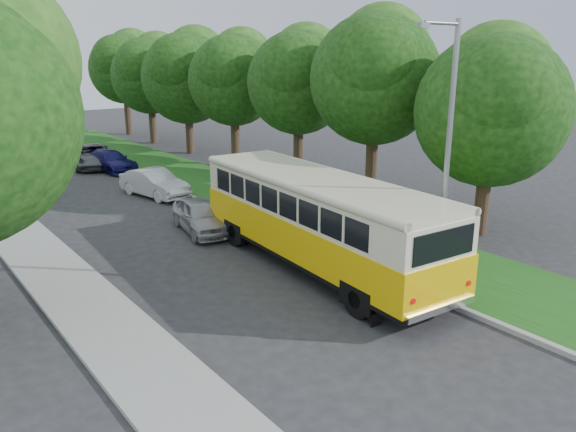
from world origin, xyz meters
TOP-DOWN VIEW (x-y plane):
  - ground at (0.00, 0.00)m, footprint 120.00×120.00m
  - curb at (3.60, 5.00)m, footprint 0.20×70.00m
  - grass_verge at (5.95, 5.00)m, footprint 4.50×70.00m
  - sidewalk at (-4.80, 5.00)m, footprint 2.20×70.00m
  - treeline at (3.15, 17.99)m, footprint 24.27×41.91m
  - lamppost_near at (4.21, -2.50)m, footprint 1.71×0.16m
  - warning_sign at (-4.50, 11.98)m, footprint 0.56×0.10m
  - vintage_bus at (2.48, 1.13)m, footprint 3.63×11.16m
  - car_silver at (1.36, 7.13)m, footprint 2.34×4.24m
  - car_white at (2.33, 13.74)m, footprint 2.27×4.43m
  - car_blue at (2.87, 21.30)m, footprint 2.44×4.58m
  - car_grey at (2.47, 23.28)m, footprint 3.59×5.54m

SIDE VIEW (x-z plane):
  - ground at x=0.00m, z-range 0.00..0.00m
  - sidewalk at x=-4.80m, z-range 0.00..0.12m
  - grass_verge at x=5.95m, z-range 0.00..0.13m
  - curb at x=3.60m, z-range 0.00..0.15m
  - car_blue at x=2.87m, z-range 0.00..1.26m
  - car_silver at x=1.36m, z-range 0.00..1.37m
  - car_white at x=2.33m, z-range 0.00..1.39m
  - car_grey at x=2.47m, z-range 0.00..1.42m
  - vintage_bus at x=2.48m, z-range 0.00..3.26m
  - warning_sign at x=-4.50m, z-range 0.46..2.96m
  - lamppost_near at x=4.21m, z-range 0.37..8.37m
  - treeline at x=3.15m, z-range 1.20..10.66m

